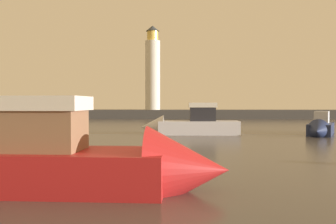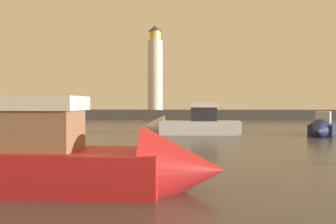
{
  "view_description": "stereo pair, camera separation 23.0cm",
  "coord_description": "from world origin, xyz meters",
  "views": [
    {
      "loc": [
        -0.95,
        -2.02,
        2.48
      ],
      "look_at": [
        -1.84,
        20.2,
        1.96
      ],
      "focal_mm": 40.26,
      "sensor_mm": 36.0,
      "label": 1
    },
    {
      "loc": [
        -0.72,
        -2.0,
        2.48
      ],
      "look_at": [
        -1.84,
        20.2,
        1.96
      ],
      "focal_mm": 40.26,
      "sensor_mm": 36.0,
      "label": 2
    }
  ],
  "objects": [
    {
      "name": "ground_plane",
      "position": [
        0.0,
        29.95,
        0.0
      ],
      "size": [
        220.0,
        220.0,
        0.0
      ],
      "primitive_type": "plane",
      "color": "#4C4742"
    },
    {
      "name": "breakwater",
      "position": [
        0.0,
        59.9,
        0.7
      ],
      "size": [
        75.41,
        4.83,
        1.4
      ],
      "primitive_type": "cube",
      "color": "#423F3D",
      "rests_on": "ground_plane"
    },
    {
      "name": "lighthouse",
      "position": [
        -5.98,
        59.9,
        7.95
      ],
      "size": [
        2.44,
        2.44,
        13.83
      ],
      "color": "silver",
      "rests_on": "breakwater"
    },
    {
      "name": "motorboat_1",
      "position": [
        -0.65,
        27.75,
        0.77
      ],
      "size": [
        7.74,
        2.07,
        2.88
      ],
      "color": "silver",
      "rests_on": "ground_plane"
    },
    {
      "name": "motorboat_2",
      "position": [
        -3.4,
        8.5,
        0.83
      ],
      "size": [
        8.23,
        2.69,
        3.28
      ],
      "color": "#B21E1E",
      "rests_on": "ground_plane"
    },
    {
      "name": "motorboat_3",
      "position": [
        9.65,
        27.47,
        0.58
      ],
      "size": [
        4.13,
        6.5,
        2.16
      ],
      "color": "#1E284C",
      "rests_on": "ground_plane"
    }
  ]
}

